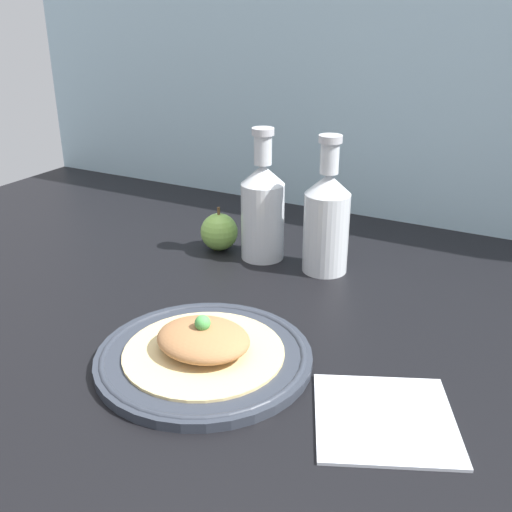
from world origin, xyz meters
The scene contains 8 objects.
ground_plane centered at (0.00, 0.00, -2.00)cm, with size 180.00×110.00×4.00cm, color black.
wall_backsplash centered at (0.00, 53.50, 40.00)cm, with size 180.00×3.00×80.00cm.
plate centered at (0.26, -13.75, 0.84)cm, with size 28.63×28.63×1.58cm.
plated_food centered at (0.26, -13.75, 3.00)cm, with size 21.28×21.28×5.64cm.
cider_bottle_left centered at (-9.50, 20.95, 9.55)cm, with size 7.86×7.86×23.98cm.
cider_bottle_right centered at (2.85, 20.95, 9.55)cm, with size 7.86×7.86×23.98cm.
apple centered at (-18.50, 20.40, 3.56)cm, with size 7.11×7.11×8.47cm.
napkin centered at (24.58, -13.95, 0.40)cm, with size 20.88×20.88×0.80cm.
Camera 1 is at (37.85, -69.66, 44.20)cm, focal length 42.00 mm.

